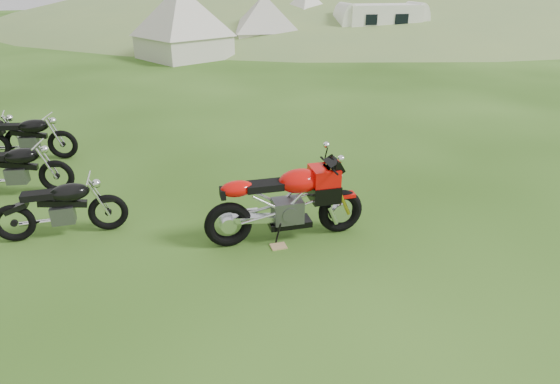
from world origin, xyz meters
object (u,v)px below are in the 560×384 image
object	(u,v)px
vintage_moto_d	(27,137)
tent_right	(306,17)
tent_mid	(265,23)
caravan	(380,26)
vintage_moto_b	(14,168)
sport_motorcycle	(286,197)
plywood_board	(278,246)
vintage_moto_a	(60,207)
tent_left	(182,26)

from	to	relation	value
vintage_moto_d	tent_right	bearing A→B (deg)	66.30
tent_mid	caravan	bearing A→B (deg)	-6.34
tent_right	caravan	bearing A→B (deg)	-71.77
vintage_moto_b	sport_motorcycle	bearing A→B (deg)	-25.31
plywood_board	vintage_moto_d	xyz separation A→B (m)	(-3.85, 5.16, 0.50)
tent_right	sport_motorcycle	bearing A→B (deg)	-130.31
sport_motorcycle	vintage_moto_a	distance (m)	3.37
vintage_moto_a	caravan	distance (m)	22.33
vintage_moto_b	vintage_moto_d	world-z (taller)	vintage_moto_d
vintage_moto_b	tent_mid	world-z (taller)	tent_mid
caravan	tent_mid	bearing A→B (deg)	173.08
vintage_moto_a	vintage_moto_d	xyz separation A→B (m)	(-0.89, 3.76, 0.03)
plywood_board	tent_mid	world-z (taller)	tent_mid
plywood_board	vintage_moto_d	bearing A→B (deg)	126.71
vintage_moto_d	vintage_moto_a	bearing A→B (deg)	-62.08
vintage_moto_b	tent_mid	distance (m)	19.03
caravan	vintage_moto_b	bearing A→B (deg)	-129.21
plywood_board	vintage_moto_d	world-z (taller)	vintage_moto_d
tent_mid	caravan	world-z (taller)	tent_mid
tent_right	caravan	world-z (taller)	tent_right
sport_motorcycle	vintage_moto_a	size ratio (longest dim) A/B	1.25
vintage_moto_b	tent_left	distance (m)	15.50
tent_left	tent_mid	xyz separation A→B (m)	(4.59, 1.72, -0.14)
plywood_board	vintage_moto_b	xyz separation A→B (m)	(-3.83, 3.27, 0.50)
plywood_board	vintage_moto_a	bearing A→B (deg)	154.64
tent_left	vintage_moto_b	bearing A→B (deg)	-133.86
sport_motorcycle	caravan	bearing A→B (deg)	61.07
sport_motorcycle	vintage_moto_d	bearing A→B (deg)	134.07
vintage_moto_a	vintage_moto_b	size ratio (longest dim) A/B	0.96
sport_motorcycle	vintage_moto_d	size ratio (longest dim) A/B	1.18
vintage_moto_d	caravan	distance (m)	20.39
tent_left	tent_right	size ratio (longest dim) A/B	1.07
plywood_board	vintage_moto_b	world-z (taller)	vintage_moto_b
plywood_board	tent_right	world-z (taller)	tent_right
sport_motorcycle	vintage_moto_a	world-z (taller)	sport_motorcycle
vintage_moto_a	tent_mid	xyz separation A→B (m)	(8.94, 18.15, 0.87)
vintage_moto_a	vintage_moto_d	world-z (taller)	vintage_moto_d
sport_motorcycle	tent_mid	distance (m)	20.20
sport_motorcycle	plywood_board	world-z (taller)	sport_motorcycle
vintage_moto_a	vintage_moto_b	world-z (taller)	vintage_moto_b
plywood_board	vintage_moto_b	size ratio (longest dim) A/B	0.12
sport_motorcycle	tent_left	world-z (taller)	tent_left
sport_motorcycle	plywood_board	distance (m)	0.74
sport_motorcycle	caravan	size ratio (longest dim) A/B	0.47
plywood_board	caravan	distance (m)	21.63
plywood_board	tent_mid	xyz separation A→B (m)	(5.98, 19.55, 1.34)
tent_left	caravan	xyz separation A→B (m)	(10.65, 0.10, -0.35)
sport_motorcycle	tent_right	distance (m)	23.41
vintage_moto_d	tent_mid	distance (m)	17.45
plywood_board	tent_right	size ratio (longest dim) A/B	0.07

